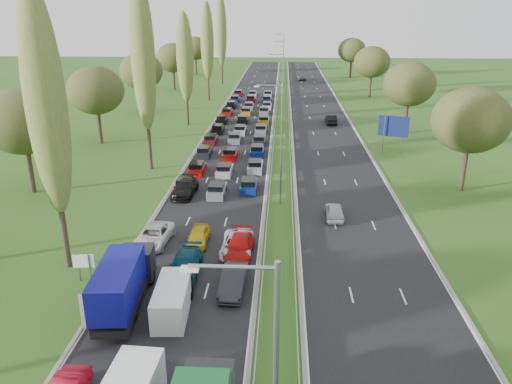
# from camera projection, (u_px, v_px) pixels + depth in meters

# --- Properties ---
(ground) EXTENTS (260.00, 260.00, 0.00)m
(ground) POSITION_uv_depth(u_px,v_px,m) (282.00, 125.00, 85.08)
(ground) COLOR #2D591B
(ground) RESTS_ON ground
(near_carriageway) EXTENTS (10.50, 215.00, 0.04)m
(near_carriageway) POSITION_uv_depth(u_px,v_px,m) (244.00, 121.00, 87.77)
(near_carriageway) COLOR black
(near_carriageway) RESTS_ON ground
(far_carriageway) EXTENTS (10.50, 215.00, 0.04)m
(far_carriageway) POSITION_uv_depth(u_px,v_px,m) (321.00, 122.00, 87.09)
(far_carriageway) COLOR black
(far_carriageway) RESTS_ON ground
(central_reservation) EXTENTS (2.36, 215.00, 0.32)m
(central_reservation) POSITION_uv_depth(u_px,v_px,m) (282.00, 119.00, 87.24)
(central_reservation) COLOR gray
(central_reservation) RESTS_ON ground
(lamp_columns) EXTENTS (0.18, 140.18, 12.00)m
(lamp_columns) POSITION_uv_depth(u_px,v_px,m) (283.00, 91.00, 81.15)
(lamp_columns) COLOR gray
(lamp_columns) RESTS_ON ground
(poplar_row) EXTENTS (2.80, 127.80, 22.44)m
(poplar_row) POSITION_uv_depth(u_px,v_px,m) (170.00, 55.00, 70.55)
(poplar_row) COLOR #2D2116
(poplar_row) RESTS_ON ground
(woodland_left) EXTENTS (8.00, 166.00, 11.10)m
(woodland_left) POSITION_uv_depth(u_px,v_px,m) (87.00, 94.00, 67.49)
(woodland_left) COLOR #2D2116
(woodland_left) RESTS_ON ground
(woodland_right) EXTENTS (8.00, 153.00, 11.10)m
(woodland_right) POSITION_uv_depth(u_px,v_px,m) (424.00, 92.00, 68.96)
(woodland_right) COLOR #2D2116
(woodland_right) RESTS_ON ground
(traffic_queue_fill) EXTENTS (9.08, 69.24, 0.80)m
(traffic_queue_fill) POSITION_uv_depth(u_px,v_px,m) (241.00, 125.00, 82.98)
(traffic_queue_fill) COLOR #A50C0A
(traffic_queue_fill) RESTS_ON ground
(near_car_2) EXTENTS (2.76, 5.36, 1.45)m
(near_car_2) POSITION_uv_depth(u_px,v_px,m) (154.00, 236.00, 41.42)
(near_car_2) COLOR white
(near_car_2) RESTS_ON near_carriageway
(near_car_3) EXTENTS (2.41, 5.41, 1.54)m
(near_car_3) POSITION_uv_depth(u_px,v_px,m) (185.00, 188.00, 52.42)
(near_car_3) COLOR black
(near_car_3) RESTS_ON near_carriageway
(near_car_7) EXTENTS (2.15, 5.18, 1.50)m
(near_car_7) POSITION_uv_depth(u_px,v_px,m) (185.00, 265.00, 36.62)
(near_car_7) COLOR #043649
(near_car_7) RESTS_ON near_carriageway
(near_car_8) EXTENTS (1.67, 4.08, 1.38)m
(near_car_8) POSITION_uv_depth(u_px,v_px,m) (198.00, 236.00, 41.42)
(near_car_8) COLOR #C0A10C
(near_car_8) RESTS_ON near_carriageway
(near_car_9) EXTENTS (1.78, 4.69, 1.53)m
(near_car_9) POSITION_uv_depth(u_px,v_px,m) (233.00, 281.00, 34.45)
(near_car_9) COLOR #222127
(near_car_9) RESTS_ON near_carriageway
(near_car_10) EXTENTS (2.46, 5.28, 1.46)m
(near_car_10) POSITION_uv_depth(u_px,v_px,m) (237.00, 245.00, 39.77)
(near_car_10) COLOR silver
(near_car_10) RESTS_ON near_carriageway
(near_car_11) EXTENTS (2.34, 5.32, 1.52)m
(near_car_11) POSITION_uv_depth(u_px,v_px,m) (239.00, 247.00, 39.38)
(near_car_11) COLOR #A60C0A
(near_car_11) RESTS_ON near_carriageway
(near_car_12) EXTENTS (1.72, 3.91, 1.31)m
(near_car_12) POSITION_uv_depth(u_px,v_px,m) (243.00, 240.00, 40.82)
(near_car_12) COLOR white
(near_car_12) RESTS_ON near_carriageway
(far_car_0) EXTENTS (1.78, 4.20, 1.42)m
(far_car_0) POSITION_uv_depth(u_px,v_px,m) (334.00, 211.00, 46.58)
(far_car_0) COLOR #B3B7BD
(far_car_0) RESTS_ON far_carriageway
(far_car_1) EXTENTS (1.76, 4.75, 1.55)m
(far_car_1) POSITION_uv_depth(u_px,v_px,m) (331.00, 119.00, 85.61)
(far_car_1) COLOR black
(far_car_1) RESTS_ON far_carriageway
(far_car_2) EXTENTS (2.50, 5.04, 1.37)m
(far_car_2) POSITION_uv_depth(u_px,v_px,m) (302.00, 77.00, 139.61)
(far_car_2) COLOR slate
(far_car_2) RESTS_ON far_carriageway
(blue_lorry) EXTENTS (2.31, 8.32, 3.51)m
(blue_lorry) POSITION_uv_depth(u_px,v_px,m) (123.00, 282.00, 32.18)
(blue_lorry) COLOR black
(blue_lorry) RESTS_ON near_carriageway
(white_van_rear) EXTENTS (2.00, 5.09, 2.05)m
(white_van_rear) POSITION_uv_depth(u_px,v_px,m) (173.00, 298.00, 31.89)
(white_van_rear) COLOR silver
(white_van_rear) RESTS_ON near_carriageway
(info_sign) EXTENTS (1.50, 0.27, 2.10)m
(info_sign) POSITION_uv_depth(u_px,v_px,m) (84.00, 264.00, 35.50)
(info_sign) COLOR gray
(info_sign) RESTS_ON ground
(direction_sign) EXTENTS (3.80, 1.46, 5.20)m
(direction_sign) POSITION_uv_depth(u_px,v_px,m) (393.00, 128.00, 66.61)
(direction_sign) COLOR gray
(direction_sign) RESTS_ON ground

